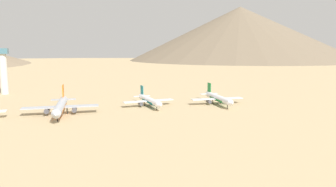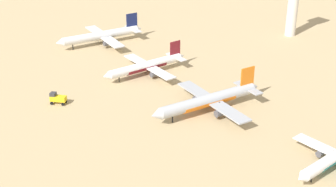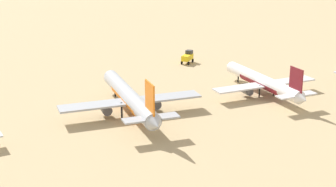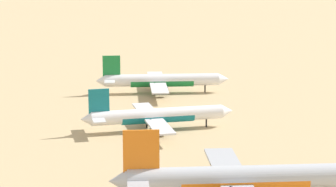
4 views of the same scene
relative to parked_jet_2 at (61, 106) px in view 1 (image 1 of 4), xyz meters
name	(u,v)px [view 1 (image 1 of 4)]	position (x,y,z in m)	size (l,w,h in m)	color
ground_plane	(64,113)	(-3.58, 1.48, -3.99)	(1800.00, 1800.00, 0.00)	tan
parked_jet_2	(61,106)	(0.00, 0.00, 0.00)	(41.65, 33.93, 12.01)	#B2B7C1
parked_jet_3	(149,100)	(-6.01, 43.68, -0.80)	(33.34, 27.08, 9.62)	white
parked_jet_4	(218,98)	(1.18, 80.18, -0.57)	(35.74, 29.12, 10.30)	white
control_tower	(3,69)	(-80.54, -34.25, 12.82)	(7.20, 7.20, 30.18)	beige
desert_hill_2	(239,34)	(-564.31, 457.84, 65.97)	(583.76, 583.76, 139.94)	#70604C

